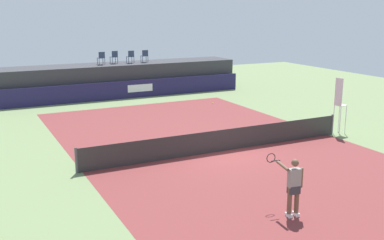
# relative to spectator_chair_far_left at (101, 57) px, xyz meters

# --- Properties ---
(ground_plane) EXTENTS (48.00, 48.00, 0.00)m
(ground_plane) POSITION_rel_spectator_chair_far_left_xyz_m (0.87, -12.16, -2.69)
(ground_plane) COLOR #6B7F51
(court_inner) EXTENTS (12.00, 22.00, 0.00)m
(court_inner) POSITION_rel_spectator_chair_far_left_xyz_m (0.87, -15.16, -2.69)
(court_inner) COLOR maroon
(court_inner) RESTS_ON ground
(sponsor_wall) EXTENTS (18.00, 0.22, 1.20)m
(sponsor_wall) POSITION_rel_spectator_chair_far_left_xyz_m (0.87, -1.66, -2.09)
(sponsor_wall) COLOR #231E4C
(sponsor_wall) RESTS_ON ground
(spectator_platform) EXTENTS (18.00, 2.80, 2.20)m
(spectator_platform) POSITION_rel_spectator_chair_far_left_xyz_m (0.87, 0.14, -1.59)
(spectator_platform) COLOR #38383D
(spectator_platform) RESTS_ON ground
(spectator_chair_far_left) EXTENTS (0.46, 0.46, 0.89)m
(spectator_chair_far_left) POSITION_rel_spectator_chair_far_left_xyz_m (0.00, 0.00, 0.00)
(spectator_chair_far_left) COLOR #2D3D56
(spectator_chair_far_left) RESTS_ON spectator_platform
(spectator_chair_left) EXTENTS (0.48, 0.48, 0.89)m
(spectator_chair_left) POSITION_rel_spectator_chair_far_left_xyz_m (1.01, 0.29, 0.00)
(spectator_chair_left) COLOR #2D3D56
(spectator_chair_left) RESTS_ON spectator_platform
(spectator_chair_center) EXTENTS (0.46, 0.46, 0.89)m
(spectator_chair_center) POSITION_rel_spectator_chair_far_left_xyz_m (2.14, 0.02, 0.00)
(spectator_chair_center) COLOR #2D3D56
(spectator_chair_center) RESTS_ON spectator_platform
(spectator_chair_right) EXTENTS (0.46, 0.46, 0.89)m
(spectator_chair_right) POSITION_rel_spectator_chair_far_left_xyz_m (3.21, 0.03, 0.00)
(spectator_chair_right) COLOR #2D3D56
(spectator_chair_right) RESTS_ON spectator_platform
(umpire_chair) EXTENTS (0.49, 0.49, 2.76)m
(umpire_chair) POSITION_rel_spectator_chair_far_left_xyz_m (7.42, -15.17, -1.11)
(umpire_chair) COLOR white
(umpire_chair) RESTS_ON ground
(tennis_net) EXTENTS (12.40, 0.02, 0.95)m
(tennis_net) POSITION_rel_spectator_chair_far_left_xyz_m (0.87, -15.16, -2.22)
(tennis_net) COLOR #2D2D2D
(tennis_net) RESTS_ON ground
(net_post_near) EXTENTS (0.10, 0.10, 1.00)m
(net_post_near) POSITION_rel_spectator_chair_far_left_xyz_m (-5.33, -15.16, -2.19)
(net_post_near) COLOR #4C4C51
(net_post_near) RESTS_ON ground
(net_post_far) EXTENTS (0.10, 0.10, 1.00)m
(net_post_far) POSITION_rel_spectator_chair_far_left_xyz_m (7.07, -15.16, -2.19)
(net_post_far) COLOR #4C4C51
(net_post_far) RESTS_ON ground
(tennis_player) EXTENTS (0.59, 1.19, 1.77)m
(tennis_player) POSITION_rel_spectator_chair_far_left_xyz_m (-0.49, -21.69, -1.73)
(tennis_player) COLOR white
(tennis_player) RESTS_ON court_inner
(tennis_ball) EXTENTS (0.07, 0.07, 0.07)m
(tennis_ball) POSITION_rel_spectator_chair_far_left_xyz_m (5.59, -5.90, -2.66)
(tennis_ball) COLOR #D8EA33
(tennis_ball) RESTS_ON court_inner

